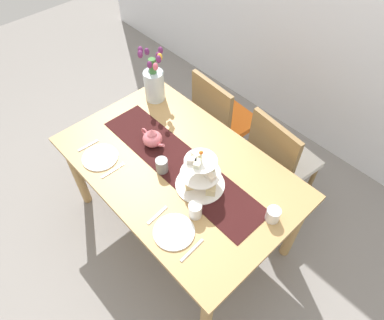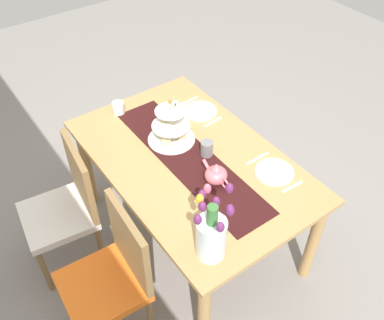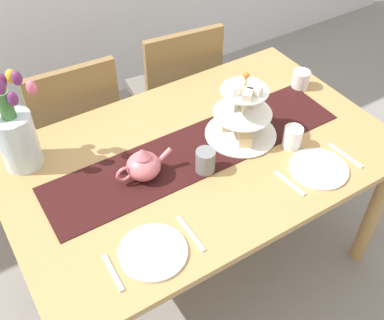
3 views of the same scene
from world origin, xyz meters
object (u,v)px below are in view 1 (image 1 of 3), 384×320
at_px(dining_table, 178,175).
at_px(fork_right, 157,215).
at_px(dinner_plate_left, 100,157).
at_px(cream_jug, 273,215).
at_px(chair_left, 221,118).
at_px(dinner_plate_right, 174,232).
at_px(chair_right, 279,159).
at_px(mug_white_text, 195,210).
at_px(tiered_cake_stand, 201,175).
at_px(tulip_vase, 154,81).
at_px(fork_left, 88,146).
at_px(teapot, 152,138).
at_px(knife_left, 113,171).
at_px(knife_right, 192,250).
at_px(mug_grey, 162,165).

relative_size(dining_table, fork_right, 10.36).
bearing_deg(dinner_plate_left, cream_jug, 23.89).
relative_size(chair_left, dinner_plate_right, 3.96).
bearing_deg(chair_right, mug_white_text, -87.96).
bearing_deg(mug_white_text, fork_right, -131.83).
height_order(chair_right, tiered_cake_stand, tiered_cake_stand).
xyz_separation_m(tulip_vase, dinner_plate_left, (0.23, -0.64, -0.15)).
height_order(tiered_cake_stand, fork_right, tiered_cake_stand).
relative_size(chair_left, tiered_cake_stand, 2.99).
bearing_deg(dinner_plate_right, chair_right, 91.83).
bearing_deg(dinner_plate_left, fork_left, 180.00).
bearing_deg(teapot, tulip_vase, 139.10).
distance_m(teapot, knife_left, 0.33).
relative_size(chair_left, chair_right, 1.00).
height_order(dinner_plate_left, fork_right, dinner_plate_left).
distance_m(tulip_vase, mug_white_text, 1.07).
height_order(cream_jug, knife_right, cream_jug).
bearing_deg(cream_jug, fork_right, -134.63).
bearing_deg(dining_table, mug_white_text, -26.04).
distance_m(knife_right, mug_white_text, 0.22).
bearing_deg(mug_white_text, dining_table, 153.96).
bearing_deg(chair_left, mug_grey, -72.58).
relative_size(chair_right, mug_white_text, 9.58).
xyz_separation_m(chair_right, tulip_vase, (-0.92, -0.40, 0.39)).
height_order(dining_table, tulip_vase, tulip_vase).
bearing_deg(dinner_plate_right, dining_table, 136.38).
distance_m(teapot, knife_right, 0.81).
xyz_separation_m(tulip_vase, fork_left, (0.08, -0.64, -0.15)).
relative_size(tiered_cake_stand, knife_right, 1.79).
relative_size(fork_right, mug_grey, 1.58).
bearing_deg(chair_left, fork_left, -103.17).
relative_size(fork_left, dinner_plate_right, 0.65).
distance_m(tulip_vase, mug_grey, 0.72).
bearing_deg(mug_white_text, mug_grey, 169.50).
bearing_deg(chair_left, tulip_vase, -129.04).
bearing_deg(dining_table, fork_left, -148.47).
bearing_deg(dining_table, chair_left, 111.96).
bearing_deg(dinner_plate_right, mug_white_text, 90.65).
bearing_deg(chair_right, mug_grey, -112.88).
bearing_deg(fork_right, knife_left, 180.00).
bearing_deg(fork_left, dining_table, 31.53).
bearing_deg(fork_right, dinner_plate_right, 0.00).
height_order(dinner_plate_left, mug_white_text, mug_white_text).
bearing_deg(dining_table, fork_right, -58.81).
bearing_deg(mug_grey, fork_left, -155.30).
distance_m(dining_table, dinner_plate_right, 0.49).
height_order(chair_right, knife_left, chair_right).
bearing_deg(teapot, chair_right, 52.06).
relative_size(fork_left, knife_right, 0.88).
bearing_deg(mug_grey, cream_jug, 18.62).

